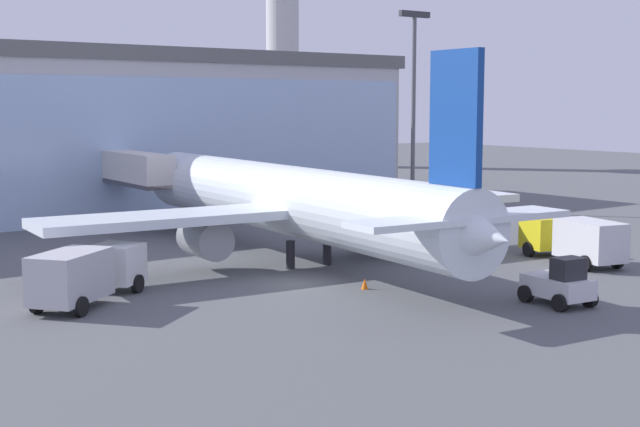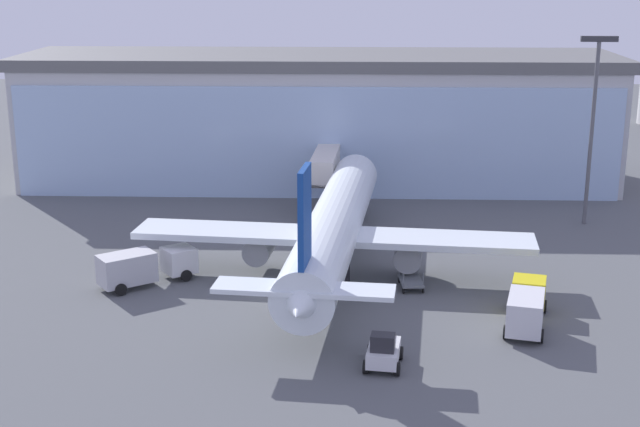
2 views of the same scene
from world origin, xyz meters
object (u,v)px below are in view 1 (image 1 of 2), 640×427
(apron_light_mast, at_px, (414,92))
(catering_truck, at_px, (86,273))
(fuel_truck, at_px, (575,238))
(baggage_cart, at_px, (402,251))
(safety_cone_nose, at_px, (365,284))
(safety_cone_wingtip, at_px, (496,240))
(jet_bridge, at_px, (126,170))
(airplane, at_px, (291,201))
(control_tower, at_px, (282,23))
(pushback_tug, at_px, (559,284))

(apron_light_mast, bearing_deg, catering_truck, -153.05)
(fuel_truck, height_order, baggage_cart, fuel_truck)
(safety_cone_nose, distance_m, safety_cone_wingtip, 17.11)
(apron_light_mast, xyz_separation_m, catering_truck, (-36.31, -18.46, -8.74))
(jet_bridge, distance_m, airplane, 20.08)
(jet_bridge, distance_m, baggage_cart, 24.70)
(jet_bridge, distance_m, apron_light_mast, 25.30)
(fuel_truck, distance_m, safety_cone_nose, 14.63)
(airplane, height_order, catering_truck, airplane)
(apron_light_mast, bearing_deg, fuel_truck, -110.50)
(safety_cone_nose, height_order, safety_cone_wingtip, same)
(jet_bridge, distance_m, fuel_truck, 33.64)
(jet_bridge, bearing_deg, control_tower, -41.33)
(baggage_cart, xyz_separation_m, safety_cone_wingtip, (8.74, 0.61, -0.23))
(fuel_truck, bearing_deg, airplane, 64.65)
(fuel_truck, bearing_deg, pushback_tug, 137.61)
(safety_cone_nose, bearing_deg, jet_bridge, 90.49)
(catering_truck, relative_size, pushback_tug, 2.10)
(jet_bridge, height_order, control_tower, control_tower)
(control_tower, bearing_deg, fuel_truck, -111.61)
(control_tower, bearing_deg, airplane, -122.80)
(jet_bridge, relative_size, safety_cone_wingtip, 23.68)
(jet_bridge, distance_m, catering_truck, 26.96)
(baggage_cart, relative_size, safety_cone_wingtip, 5.40)
(apron_light_mast, distance_m, pushback_tug, 37.69)
(control_tower, relative_size, fuel_truck, 4.69)
(airplane, bearing_deg, fuel_truck, -123.38)
(control_tower, bearing_deg, baggage_cart, -118.13)
(catering_truck, bearing_deg, control_tower, 13.04)
(apron_light_mast, bearing_deg, safety_cone_nose, -135.42)
(jet_bridge, xyz_separation_m, pushback_tug, (5.36, -36.78, -3.32))
(jet_bridge, xyz_separation_m, catering_truck, (-12.30, -23.82, -2.82))
(jet_bridge, height_order, fuel_truck, jet_bridge)
(fuel_truck, bearing_deg, baggage_cart, 58.92)
(apron_light_mast, distance_m, baggage_cart, 26.21)
(apron_light_mast, distance_m, catering_truck, 41.66)
(safety_cone_wingtip, bearing_deg, pushback_tug, -127.47)
(catering_truck, bearing_deg, safety_cone_nose, -59.79)
(catering_truck, xyz_separation_m, fuel_truck, (27.07, -6.27, 0.00))
(catering_truck, bearing_deg, jet_bridge, 24.45)
(catering_truck, distance_m, safety_cone_nose, 13.54)
(apron_light_mast, xyz_separation_m, pushback_tug, (-18.65, -31.42, -9.24))
(airplane, bearing_deg, safety_cone_nose, 175.23)
(fuel_truck, distance_m, safety_cone_wingtip, 7.70)
(jet_bridge, bearing_deg, catering_truck, 154.60)
(baggage_cart, relative_size, safety_cone_nose, 5.40)
(control_tower, xyz_separation_m, apron_light_mast, (-22.09, -54.36, -10.81))
(baggage_cart, distance_m, pushback_tug, 13.72)
(apron_light_mast, xyz_separation_m, safety_cone_nose, (-23.76, -23.42, -9.94))
(safety_cone_nose, bearing_deg, catering_truck, 158.44)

